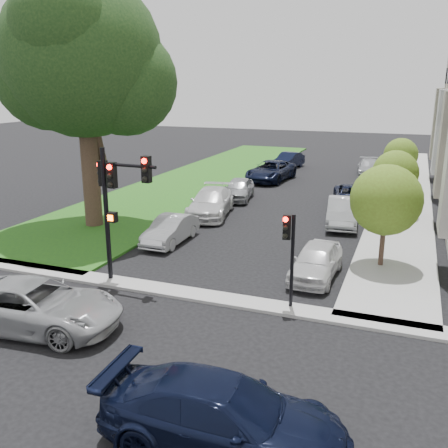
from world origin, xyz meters
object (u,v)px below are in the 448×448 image
(small_tree_b, at_px, (395,173))
(car_cross_near, at_px, (35,305))
(eucalyptus, at_px, (81,57))
(car_parked_7, at_px, (239,189))
(car_parked_6, at_px, (211,203))
(small_tree_c, at_px, (401,155))
(traffic_signal_secondary, at_px, (289,244))
(car_parked_4, at_px, (369,167))
(car_parked_8, at_px, (271,171))
(car_cross_far, at_px, (223,416))
(car_parked_1, at_px, (342,212))
(car_parked_5, at_px, (170,230))
(car_parked_2, at_px, (351,196))
(small_tree_a, at_px, (386,200))
(traffic_signal_main, at_px, (115,192))
(car_parked_9, at_px, (288,160))
(car_parked_0, at_px, (316,261))

(small_tree_b, height_order, car_cross_near, small_tree_b)
(eucalyptus, height_order, car_parked_7, eucalyptus)
(eucalyptus, relative_size, car_cross_near, 2.31)
(car_parked_6, bearing_deg, small_tree_c, 40.81)
(traffic_signal_secondary, relative_size, car_cross_near, 0.61)
(car_parked_4, relative_size, car_parked_8, 0.80)
(small_tree_c, xyz_separation_m, car_parked_7, (-9.97, -8.05, -1.76))
(car_cross_far, distance_m, car_parked_8, 31.02)
(car_parked_1, xyz_separation_m, car_parked_5, (-7.48, -6.26, -0.09))
(car_cross_near, xyz_separation_m, car_cross_far, (7.61, -3.01, 0.01))
(car_parked_2, bearing_deg, traffic_signal_secondary, -101.50)
(car_parked_5, bearing_deg, car_parked_1, 39.49)
(small_tree_a, relative_size, small_tree_c, 1.19)
(traffic_signal_main, xyz_separation_m, traffic_signal_secondary, (6.82, -0.04, -1.28))
(small_tree_a, xyz_separation_m, car_parked_4, (-2.57, 22.87, -2.29))
(small_tree_c, distance_m, car_cross_near, 29.65)
(car_cross_near, distance_m, car_parked_7, 19.81)
(small_tree_b, height_order, car_parked_1, small_tree_b)
(traffic_signal_secondary, height_order, car_parked_1, traffic_signal_secondary)
(car_parked_6, distance_m, car_parked_9, 18.53)
(car_parked_4, height_order, car_parked_9, car_parked_9)
(car_parked_0, relative_size, car_parked_2, 0.90)
(car_parked_6, height_order, car_parked_8, car_parked_8)
(car_cross_near, relative_size, car_cross_far, 1.03)
(car_cross_near, xyz_separation_m, car_parked_6, (-0.13, 15.19, 0.01))
(eucalyptus, height_order, traffic_signal_secondary, eucalyptus)
(small_tree_a, bearing_deg, car_parked_6, 151.52)
(eucalyptus, distance_m, car_parked_2, 18.16)
(traffic_signal_secondary, distance_m, car_parked_1, 11.66)
(car_parked_0, height_order, car_parked_4, car_parked_0)
(car_parked_8, bearing_deg, small_tree_c, 10.24)
(traffic_signal_main, relative_size, traffic_signal_secondary, 1.55)
(eucalyptus, height_order, car_parked_4, eucalyptus)
(small_tree_a, distance_m, traffic_signal_main, 11.01)
(eucalyptus, xyz_separation_m, small_tree_a, (15.29, -0.99, -5.95))
(traffic_signal_main, relative_size, car_parked_8, 0.92)
(small_tree_b, xyz_separation_m, car_parked_4, (-2.57, 13.85, -1.95))
(traffic_signal_main, height_order, car_cross_far, traffic_signal_main)
(car_parked_1, bearing_deg, traffic_signal_main, -128.35)
(small_tree_b, distance_m, small_tree_c, 9.15)
(car_cross_near, xyz_separation_m, car_parked_8, (0.23, 27.12, 0.02))
(traffic_signal_main, xyz_separation_m, car_cross_near, (-0.41, -4.31, -2.89))
(car_parked_2, bearing_deg, car_parked_4, 78.99)
(eucalyptus, height_order, car_parked_2, eucalyptus)
(small_tree_c, xyz_separation_m, car_parked_8, (-9.76, -0.75, -1.68))
(car_parked_8, bearing_deg, eucalyptus, -102.71)
(eucalyptus, bearing_deg, car_cross_far, -46.69)
(small_tree_b, height_order, car_cross_far, small_tree_b)
(car_parked_5, relative_size, car_parked_6, 0.74)
(car_parked_6, relative_size, car_parked_9, 1.24)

